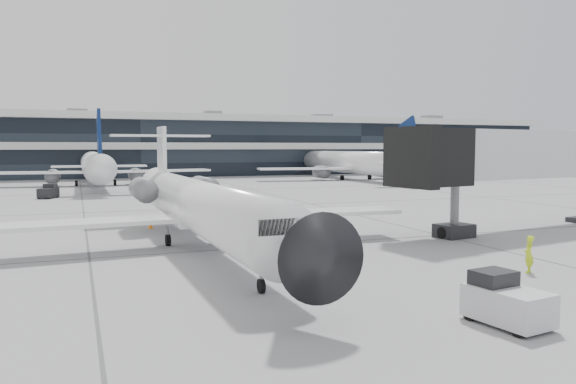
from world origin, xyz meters
name	(u,v)px	position (x,y,z in m)	size (l,w,h in m)	color
ground	(285,246)	(0.00, 0.00, 0.00)	(220.00, 220.00, 0.00)	gray
terminal	(135,149)	(0.00, 82.00, 5.00)	(170.00, 22.00, 10.00)	black
bg_jet_center	(96,185)	(-8.00, 55.00, 0.00)	(32.00, 40.00, 9.60)	white
bg_jet_right	(350,179)	(32.00, 55.00, 0.00)	(32.00, 40.00, 9.60)	white
regional_jet	(199,204)	(-4.45, 1.13, 2.31)	(23.54, 29.28, 6.77)	white
jet_bridge	(537,155)	(17.62, 0.36, 4.79)	(20.45, 7.14, 6.57)	#B5B7BA
ramp_worker	(529,254)	(7.38, -9.77, 0.80)	(0.58, 0.38, 1.59)	#CCEF19
baggage_tug	(506,302)	(1.49, -14.97, 0.70)	(1.79, 2.63, 1.55)	silver
traffic_cone	(150,225)	(-6.02, 9.16, 0.23)	(0.37, 0.37, 0.49)	orange
far_tug	(49,192)	(-13.24, 35.17, 0.66)	(2.17, 2.67, 1.48)	black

